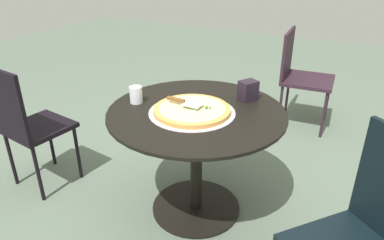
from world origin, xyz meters
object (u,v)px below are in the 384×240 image
Objects in this scene: pizza_on_tray at (192,110)px; drinking_cup at (136,95)px; patio_chair_corner at (26,121)px; pizza_server at (184,102)px; patio_chair_far at (300,72)px; patio_table at (196,140)px; napkin_dispenser at (248,90)px; patio_chair_near at (372,235)px.

pizza_on_tray is 0.36m from drinking_cup.
pizza_on_tray is 1.11m from patio_chair_corner.
patio_chair_far reaches higher than pizza_server.
patio_chair_corner reaches higher than patio_table.
patio_table is at bearing -79.81° from drinking_cup.
patio_table is at bearing 170.71° from patio_chair_far.
patio_chair_far is at bearing -152.38° from napkin_dispenser.
drinking_cup is at bearing 76.99° from patio_chair_near.
pizza_on_tray is 4.06× the size of napkin_dispenser.
napkin_dispenser is at bearing -39.68° from pizza_server.
pizza_on_tray is at bearing 170.60° from patio_chair_far.
pizza_on_tray is at bearing 166.18° from patio_table.
patio_chair_near is 1.04× the size of patio_chair_corner.
patio_chair_corner is at bearing 108.40° from drinking_cup.
patio_table is 1.02m from patio_chair_near.
patio_table is 1.10× the size of patio_chair_near.
napkin_dispenser reaches higher than patio_table.
drinking_cup is at bearing 100.19° from patio_table.
drinking_cup is (-0.07, 0.36, 0.24)m from patio_table.
patio_chair_near reaches higher than patio_chair_far.
pizza_server is 0.41m from napkin_dispenser.
pizza_on_tray is 0.38m from napkin_dispenser.
napkin_dispenser is at bearing 177.64° from patio_chair_far.
pizza_server is 1.09m from patio_chair_near.
napkin_dispenser reaches higher than pizza_server.
pizza_server is (-0.03, 0.06, 0.24)m from patio_table.
pizza_server is 2.17× the size of drinking_cup.
pizza_server is 0.24× the size of patio_chair_far.
drinking_cup is (-0.03, 0.35, 0.03)m from pizza_on_tray.
patio_chair_far is at bearing -36.08° from patio_chair_corner.
patio_chair_corner is (-0.24, 0.71, -0.23)m from drinking_cup.
patio_chair_far is at bearing 20.58° from patio_chair_near.
pizza_on_tray is 0.55× the size of patio_chair_corner.
napkin_dispenser is 0.14× the size of patio_chair_far.
patio_chair_near is at bearing -103.01° from drinking_cup.
patio_chair_near is at bearing 79.34° from napkin_dispenser.
patio_chair_far is at bearing -9.40° from pizza_on_tray.
napkin_dispenser is (0.28, -0.20, 0.25)m from patio_table.
napkin_dispenser is 0.13× the size of patio_chair_near.
patio_chair_near reaches higher than patio_table.
pizza_on_tray is at bearing -2.99° from napkin_dispenser.
pizza_server is 1.07m from patio_chair_corner.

